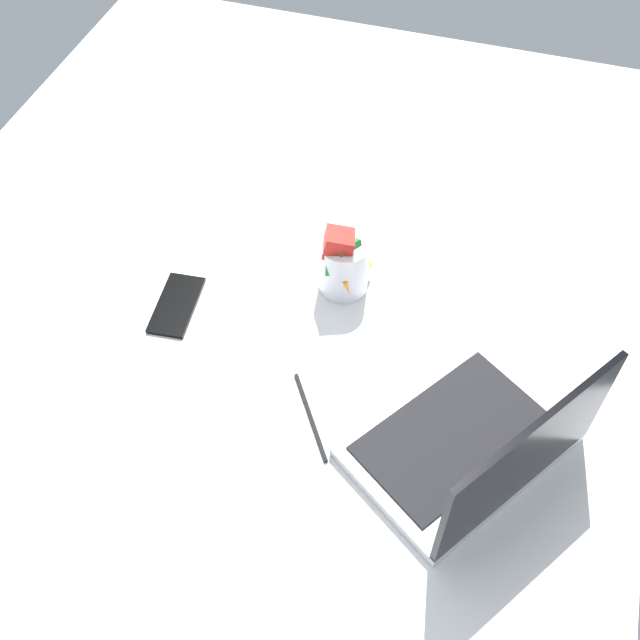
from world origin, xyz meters
TOP-DOWN VIEW (x-y plane):
  - bed_mattress at (0.00, 0.00)cm, footprint 180.00×140.00cm
  - laptop at (25.83, 44.09)cm, footprint 40.22×37.53cm
  - snack_cup at (-2.91, 15.07)cm, footprint 10.03×9.29cm
  - cell_phone at (10.69, -12.20)cm, footprint 14.61×8.17cm
  - charger_cable at (25.75, 17.88)cm, footprint 14.41×10.04cm

SIDE VIEW (x-z plane):
  - bed_mattress at x=0.00cm, z-range 0.00..18.00cm
  - charger_cable at x=25.75cm, z-range 18.00..18.60cm
  - cell_phone at x=10.69cm, z-range 18.00..18.80cm
  - laptop at x=25.83cm, z-range 10.91..33.91cm
  - snack_cup at x=-2.91cm, z-range 16.93..31.39cm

